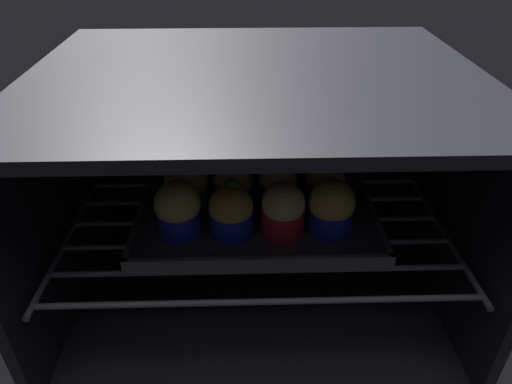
% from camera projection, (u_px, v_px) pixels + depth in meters
% --- Properties ---
extents(oven_cavity, '(0.59, 0.47, 0.37)m').
position_uv_depth(oven_cavity, '(255.00, 178.00, 0.72)').
color(oven_cavity, black).
rests_on(oven_cavity, ground).
extents(oven_rack, '(0.55, 0.42, 0.01)m').
position_uv_depth(oven_rack, '(256.00, 211.00, 0.70)').
color(oven_rack, '#51515B').
rests_on(oven_rack, oven_cavity).
extents(baking_tray, '(0.35, 0.28, 0.02)m').
position_uv_depth(baking_tray, '(256.00, 207.00, 0.69)').
color(baking_tray, '#4C4C51').
rests_on(baking_tray, oven_rack).
extents(muffin_row0_col0, '(0.06, 0.06, 0.08)m').
position_uv_depth(muffin_row0_col0, '(178.00, 209.00, 0.61)').
color(muffin_row0_col0, '#1928B7').
rests_on(muffin_row0_col0, baking_tray).
extents(muffin_row0_col1, '(0.06, 0.06, 0.08)m').
position_uv_depth(muffin_row0_col1, '(231.00, 211.00, 0.61)').
color(muffin_row0_col1, '#1928B7').
rests_on(muffin_row0_col1, baking_tray).
extents(muffin_row0_col2, '(0.06, 0.06, 0.08)m').
position_uv_depth(muffin_row0_col2, '(283.00, 210.00, 0.61)').
color(muffin_row0_col2, red).
rests_on(muffin_row0_col2, baking_tray).
extents(muffin_row0_col3, '(0.06, 0.06, 0.08)m').
position_uv_depth(muffin_row0_col3, '(331.00, 208.00, 0.62)').
color(muffin_row0_col3, '#1928B7').
rests_on(muffin_row0_col3, baking_tray).
extents(muffin_row1_col0, '(0.06, 0.06, 0.08)m').
position_uv_depth(muffin_row1_col0, '(186.00, 186.00, 0.67)').
color(muffin_row1_col0, '#0C8C84').
rests_on(muffin_row1_col0, baking_tray).
extents(muffin_row1_col1, '(0.06, 0.06, 0.07)m').
position_uv_depth(muffin_row1_col1, '(233.00, 186.00, 0.67)').
color(muffin_row1_col1, '#1928B7').
rests_on(muffin_row1_col1, baking_tray).
extents(muffin_row1_col2, '(0.06, 0.06, 0.08)m').
position_uv_depth(muffin_row1_col2, '(278.00, 184.00, 0.67)').
color(muffin_row1_col2, '#1928B7').
rests_on(muffin_row1_col2, baking_tray).
extents(muffin_row1_col3, '(0.06, 0.06, 0.08)m').
position_uv_depth(muffin_row1_col3, '(325.00, 185.00, 0.67)').
color(muffin_row1_col3, '#1928B7').
rests_on(muffin_row1_col3, baking_tray).
extents(muffin_row2_col0, '(0.06, 0.06, 0.08)m').
position_uv_depth(muffin_row2_col0, '(190.00, 161.00, 0.73)').
color(muffin_row2_col0, '#1928B7').
rests_on(muffin_row2_col0, baking_tray).
extents(muffin_row2_col1, '(0.06, 0.06, 0.07)m').
position_uv_depth(muffin_row2_col1, '(235.00, 162.00, 0.73)').
color(muffin_row2_col1, '#0C8C84').
rests_on(muffin_row2_col1, baking_tray).
extents(muffin_row2_col2, '(0.06, 0.06, 0.08)m').
position_uv_depth(muffin_row2_col2, '(275.00, 160.00, 0.73)').
color(muffin_row2_col2, '#1928B7').
rests_on(muffin_row2_col2, baking_tray).
extents(muffin_row2_col3, '(0.06, 0.06, 0.08)m').
position_uv_depth(muffin_row2_col3, '(320.00, 160.00, 0.73)').
color(muffin_row2_col3, '#1928B7').
rests_on(muffin_row2_col3, baking_tray).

